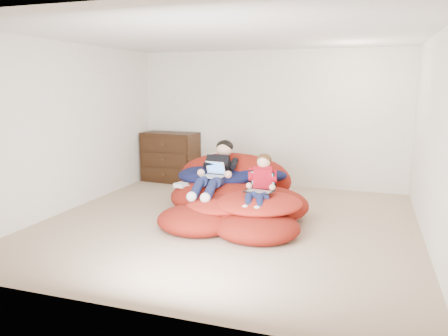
{
  "coord_description": "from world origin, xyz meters",
  "views": [
    {
      "loc": [
        1.77,
        -5.48,
        1.87
      ],
      "look_at": [
        -0.17,
        0.37,
        0.7
      ],
      "focal_mm": 35.0,
      "sensor_mm": 36.0,
      "label": 1
    }
  ],
  "objects_px": {
    "dresser": "(170,157)",
    "beanbag_pile": "(234,197)",
    "older_boy": "(217,168)",
    "younger_boy": "(261,182)",
    "laptop_white": "(214,173)",
    "laptop_black": "(261,186)"
  },
  "relations": [
    {
      "from": "beanbag_pile",
      "to": "laptop_white",
      "type": "distance_m",
      "value": 0.47
    },
    {
      "from": "younger_boy",
      "to": "laptop_black",
      "type": "height_order",
      "value": "younger_boy"
    },
    {
      "from": "dresser",
      "to": "younger_boy",
      "type": "distance_m",
      "value": 3.22
    },
    {
      "from": "older_boy",
      "to": "younger_boy",
      "type": "bearing_deg",
      "value": -30.08
    },
    {
      "from": "dresser",
      "to": "laptop_black",
      "type": "height_order",
      "value": "dresser"
    },
    {
      "from": "laptop_white",
      "to": "beanbag_pile",
      "type": "bearing_deg",
      "value": 16.88
    },
    {
      "from": "younger_boy",
      "to": "older_boy",
      "type": "bearing_deg",
      "value": 149.92
    },
    {
      "from": "dresser",
      "to": "beanbag_pile",
      "type": "distance_m",
      "value": 2.61
    },
    {
      "from": "older_boy",
      "to": "younger_boy",
      "type": "height_order",
      "value": "older_boy"
    },
    {
      "from": "beanbag_pile",
      "to": "laptop_white",
      "type": "bearing_deg",
      "value": -163.12
    },
    {
      "from": "dresser",
      "to": "laptop_white",
      "type": "height_order",
      "value": "dresser"
    },
    {
      "from": "dresser",
      "to": "beanbag_pile",
      "type": "relative_size",
      "value": 0.47
    },
    {
      "from": "older_boy",
      "to": "laptop_black",
      "type": "bearing_deg",
      "value": -29.41
    },
    {
      "from": "beanbag_pile",
      "to": "older_boy",
      "type": "bearing_deg",
      "value": 169.96
    },
    {
      "from": "laptop_white",
      "to": "dresser",
      "type": "bearing_deg",
      "value": 130.01
    },
    {
      "from": "dresser",
      "to": "younger_boy",
      "type": "bearing_deg",
      "value": -43.0
    },
    {
      "from": "dresser",
      "to": "beanbag_pile",
      "type": "bearing_deg",
      "value": -43.88
    },
    {
      "from": "dresser",
      "to": "older_boy",
      "type": "height_order",
      "value": "older_boy"
    },
    {
      "from": "laptop_white",
      "to": "laptop_black",
      "type": "distance_m",
      "value": 0.83
    },
    {
      "from": "laptop_white",
      "to": "laptop_black",
      "type": "xyz_separation_m",
      "value": [
        0.77,
        -0.3,
        -0.08
      ]
    },
    {
      "from": "older_boy",
      "to": "younger_boy",
      "type": "relative_size",
      "value": 1.62
    },
    {
      "from": "beanbag_pile",
      "to": "laptop_black",
      "type": "relative_size",
      "value": 5.85
    }
  ]
}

